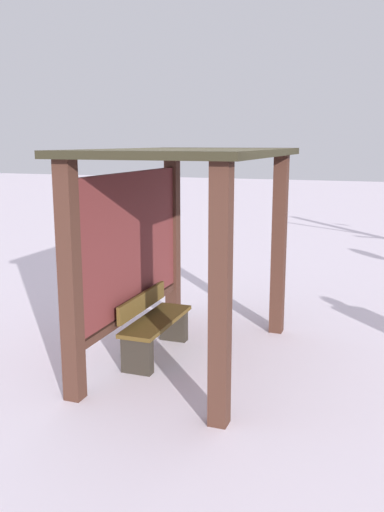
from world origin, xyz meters
The scene contains 3 objects.
ground_plane centered at (0.00, 0.00, 0.00)m, with size 60.00×60.00×0.00m, color white.
bus_shelter centered at (0.00, 0.23, 1.63)m, with size 2.84×1.77×2.30m.
bench_left_inside centered at (0.00, 0.43, 0.33)m, with size 1.23×0.39×0.71m.
Camera 1 is at (-5.37, -1.95, 2.37)m, focal length 38.43 mm.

